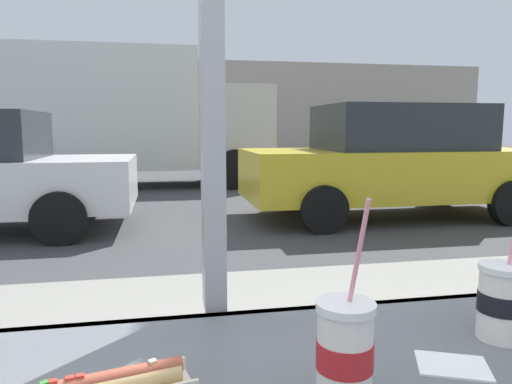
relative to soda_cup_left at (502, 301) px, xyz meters
name	(u,v)px	position (x,y,z in m)	size (l,w,h in m)	color
ground_plane	(172,201)	(-0.54, 8.20, -1.04)	(60.00, 60.00, 0.00)	#424244
sidewalk_strip	(189,358)	(-0.54, 1.80, -0.98)	(16.00, 2.80, 0.12)	gray
building_facade_far	(166,111)	(-0.54, 19.45, 1.02)	(28.00, 1.20, 4.12)	#A89E8E
soda_cup_left	(502,301)	(0.00, 0.00, 0.00)	(0.09, 0.09, 0.31)	white
soda_cup_right	(345,353)	(-0.39, -0.16, 0.01)	(0.09, 0.09, 0.32)	silver
napkin_wrapper	(453,366)	(-0.16, -0.08, -0.08)	(0.12, 0.09, 0.00)	white
parked_car_yellow	(394,161)	(2.80, 5.91, -0.17)	(4.49, 1.97, 1.71)	gold
box_truck	(119,115)	(-1.67, 10.73, 0.64)	(6.68, 2.44, 3.12)	silver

